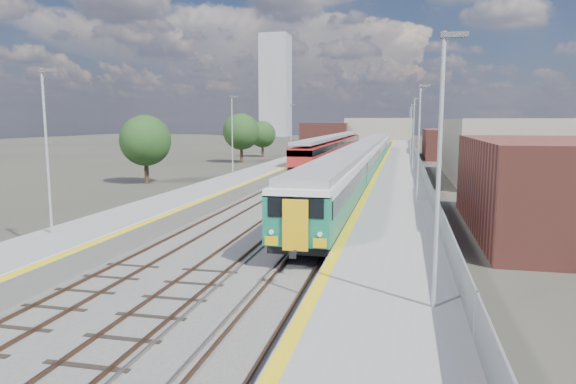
% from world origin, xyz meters
% --- Properties ---
extents(ground, '(320.00, 320.00, 0.00)m').
position_xyz_m(ground, '(0.00, 50.00, 0.00)').
color(ground, '#47443A').
rests_on(ground, ground).
extents(ballast_bed, '(10.50, 155.00, 0.06)m').
position_xyz_m(ballast_bed, '(-2.25, 52.50, 0.03)').
color(ballast_bed, '#565451').
rests_on(ballast_bed, ground).
extents(tracks, '(8.96, 160.00, 0.17)m').
position_xyz_m(tracks, '(-1.65, 54.18, 0.11)').
color(tracks, '#4C3323').
rests_on(tracks, ground).
extents(platform_right, '(4.70, 155.00, 8.52)m').
position_xyz_m(platform_right, '(5.28, 52.49, 0.54)').
color(platform_right, slate).
rests_on(platform_right, ground).
extents(platform_left, '(4.30, 155.00, 8.52)m').
position_xyz_m(platform_left, '(-9.05, 52.49, 0.52)').
color(platform_left, slate).
rests_on(platform_left, ground).
extents(buildings, '(72.00, 185.50, 40.00)m').
position_xyz_m(buildings, '(-18.12, 138.60, 10.70)').
color(buildings, brown).
rests_on(buildings, ground).
extents(green_train, '(2.87, 80.02, 3.16)m').
position_xyz_m(green_train, '(1.50, 47.46, 2.23)').
color(green_train, black).
rests_on(green_train, ground).
extents(red_train, '(2.94, 59.65, 3.71)m').
position_xyz_m(red_train, '(-5.50, 72.72, 2.20)').
color(red_train, black).
rests_on(red_train, ground).
extents(tree_a, '(5.01, 5.01, 6.79)m').
position_xyz_m(tree_a, '(-19.17, 33.94, 4.27)').
color(tree_a, '#382619').
rests_on(tree_a, ground).
extents(tree_b, '(5.38, 5.38, 7.29)m').
position_xyz_m(tree_b, '(-17.93, 60.74, 4.59)').
color(tree_b, '#382619').
rests_on(tree_b, ground).
extents(tree_c, '(4.54, 4.54, 6.15)m').
position_xyz_m(tree_c, '(-18.16, 73.36, 3.87)').
color(tree_c, '#382619').
rests_on(tree_c, ground).
extents(tree_d, '(3.89, 3.89, 5.27)m').
position_xyz_m(tree_d, '(19.44, 72.67, 3.31)').
color(tree_d, '#382619').
rests_on(tree_d, ground).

